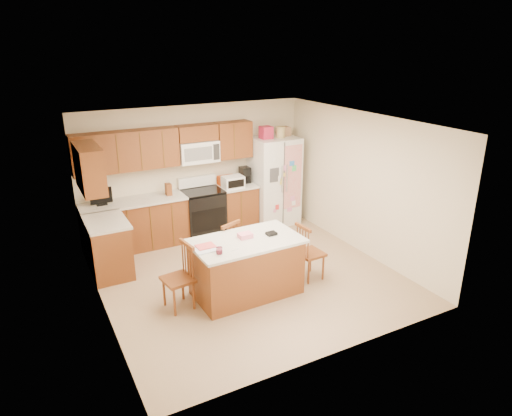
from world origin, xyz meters
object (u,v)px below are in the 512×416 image
island (246,267)px  windsor_chair_left (179,278)px  refrigerator (274,180)px  windsor_chair_back (225,250)px  windsor_chair_right (309,253)px  stove (203,212)px

island → windsor_chair_left: island is taller
refrigerator → windsor_chair_left: refrigerator is taller
refrigerator → windsor_chair_back: refrigerator is taller
windsor_chair_right → island: bearing=177.3°
stove → island: (-0.26, -2.40, -0.03)m
island → windsor_chair_back: (-0.05, 0.65, 0.01)m
stove → refrigerator: (1.57, -0.06, 0.45)m
refrigerator → island: 3.01m
stove → windsor_chair_left: size_ratio=1.16×
refrigerator → windsor_chair_back: bearing=-138.2°
windsor_chair_left → windsor_chair_back: size_ratio=1.01×
island → windsor_chair_left: bearing=174.2°
windsor_chair_left → windsor_chair_right: windsor_chair_left is taller
stove → island: bearing=-96.3°
refrigerator → windsor_chair_back: 2.57m
windsor_chair_back → stove: bearing=79.7°
stove → windsor_chair_left: bearing=-118.9°
refrigerator → windsor_chair_left: bearing=-141.8°
stove → windsor_chair_left: 2.62m
refrigerator → stove: bearing=177.7°
windsor_chair_back → windsor_chair_right: windsor_chair_back is taller
windsor_chair_right → windsor_chair_back: bearing=148.6°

